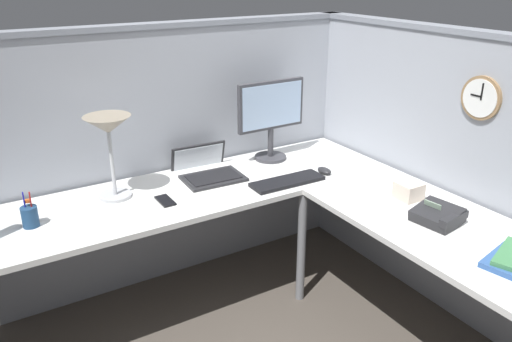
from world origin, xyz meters
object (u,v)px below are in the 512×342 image
(office_phone, at_px, (439,216))
(laptop, at_px, (207,170))
(wall_clock, at_px, (482,98))
(pen_cup, at_px, (30,216))
(computer_mouse, at_px, (324,171))
(cell_phone, at_px, (165,201))
(tissue_box, at_px, (409,191))
(desk_lamp_dome, at_px, (108,132))
(monitor, at_px, (271,114))
(keyboard, at_px, (287,181))

(office_phone, bearing_deg, laptop, 120.73)
(office_phone, relative_size, wall_clock, 1.04)
(pen_cup, bearing_deg, computer_mouse, -7.02)
(pen_cup, bearing_deg, office_phone, -30.33)
(pen_cup, distance_m, cell_phone, 0.65)
(office_phone, relative_size, tissue_box, 1.91)
(cell_phone, bearing_deg, office_phone, -41.78)
(laptop, bearing_deg, wall_clock, -44.40)
(desk_lamp_dome, distance_m, cell_phone, 0.45)
(computer_mouse, relative_size, cell_phone, 0.72)
(laptop, xyz_separation_m, desk_lamp_dome, (-0.56, -0.04, 0.34))
(pen_cup, relative_size, cell_phone, 1.25)
(tissue_box, distance_m, wall_clock, 0.58)
(computer_mouse, relative_size, wall_clock, 0.47)
(monitor, distance_m, desk_lamp_dome, 1.02)
(computer_mouse, bearing_deg, pen_cup, 172.98)
(keyboard, distance_m, computer_mouse, 0.27)
(wall_clock, bearing_deg, computer_mouse, 123.12)
(keyboard, relative_size, pen_cup, 2.39)
(wall_clock, bearing_deg, keyboard, 137.23)
(laptop, xyz_separation_m, cell_phone, (-0.35, -0.23, -0.02))
(laptop, distance_m, wall_clock, 1.53)
(cell_phone, xyz_separation_m, office_phone, (1.02, -0.90, 0.03))
(office_phone, height_order, wall_clock, wall_clock)
(monitor, xyz_separation_m, cell_phone, (-0.81, -0.25, -0.29))
(cell_phone, relative_size, tissue_box, 1.20)
(laptop, height_order, keyboard, laptop)
(monitor, bearing_deg, computer_mouse, -69.16)
(keyboard, height_order, office_phone, office_phone)
(computer_mouse, bearing_deg, desk_lamp_dome, 164.81)
(computer_mouse, xyz_separation_m, tissue_box, (0.16, -0.51, 0.03))
(cell_phone, distance_m, tissue_box, 1.28)
(pen_cup, bearing_deg, laptop, 8.86)
(computer_mouse, relative_size, office_phone, 0.45)
(monitor, height_order, pen_cup, monitor)
(laptop, bearing_deg, office_phone, -59.27)
(monitor, bearing_deg, laptop, -177.80)
(pen_cup, relative_size, tissue_box, 1.50)
(computer_mouse, height_order, wall_clock, wall_clock)
(monitor, xyz_separation_m, keyboard, (-0.13, -0.38, -0.28))
(keyboard, bearing_deg, tissue_box, -48.28)
(keyboard, bearing_deg, wall_clock, -41.61)
(monitor, relative_size, cell_phone, 3.47)
(desk_lamp_dome, height_order, office_phone, desk_lamp_dome)
(desk_lamp_dome, distance_m, office_phone, 1.67)
(laptop, xyz_separation_m, tissue_box, (0.76, -0.86, 0.02))
(laptop, bearing_deg, monitor, 2.20)
(desk_lamp_dome, height_order, wall_clock, wall_clock)
(keyboard, distance_m, office_phone, 0.84)
(desk_lamp_dome, bearing_deg, wall_clock, -31.46)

